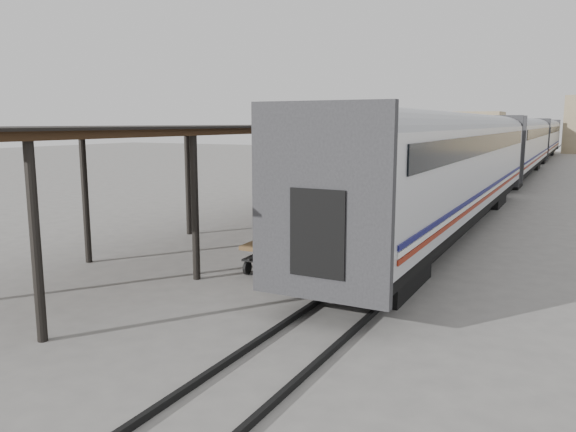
# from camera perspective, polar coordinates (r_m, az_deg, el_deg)

# --- Properties ---
(ground) EXTENTS (160.00, 160.00, 0.00)m
(ground) POSITION_cam_1_polar(r_m,az_deg,el_deg) (16.61, -1.32, -5.35)
(ground) COLOR slate
(ground) RESTS_ON ground
(train) EXTENTS (3.45, 76.01, 4.01)m
(train) POSITION_cam_1_polar(r_m,az_deg,el_deg) (48.08, 22.34, 6.90)
(train) COLOR silver
(train) RESTS_ON ground
(canopy) EXTENTS (4.90, 64.30, 4.15)m
(canopy) POSITION_cam_1_polar(r_m,az_deg,el_deg) (39.65, 11.42, 8.92)
(canopy) COLOR #422B19
(canopy) RESTS_ON ground
(rails) EXTENTS (1.54, 150.00, 0.12)m
(rails) POSITION_cam_1_polar(r_m,az_deg,el_deg) (48.44, 22.18, 3.80)
(rails) COLOR black
(rails) RESTS_ON ground
(building_left) EXTENTS (12.00, 8.00, 6.00)m
(building_left) POSITION_cam_1_polar(r_m,az_deg,el_deg) (97.68, 17.37, 8.30)
(building_left) COLOR tan
(building_left) RESTS_ON ground
(baggage_cart) EXTENTS (1.37, 2.46, 0.86)m
(baggage_cart) POSITION_cam_1_polar(r_m,az_deg,el_deg) (16.44, -1.05, -3.17)
(baggage_cart) COLOR brown
(baggage_cart) RESTS_ON ground
(suitcase_stack) EXTENTS (1.23, 1.07, 0.60)m
(suitcase_stack) POSITION_cam_1_polar(r_m,az_deg,el_deg) (16.74, -0.89, -1.48)
(suitcase_stack) COLOR #39393B
(suitcase_stack) RESTS_ON baggage_cart
(luggage_tug) EXTENTS (1.15, 1.68, 1.39)m
(luggage_tug) POSITION_cam_1_polar(r_m,az_deg,el_deg) (36.91, 11.22, 3.67)
(luggage_tug) COLOR maroon
(luggage_tug) RESTS_ON ground
(porter) EXTENTS (0.42, 0.61, 1.64)m
(porter) POSITION_cam_1_polar(r_m,az_deg,el_deg) (15.57, -1.41, -0.02)
(porter) COLOR navy
(porter) RESTS_ON baggage_cart
(pedestrian) EXTENTS (1.14, 0.66, 1.83)m
(pedestrian) POSITION_cam_1_polar(r_m,az_deg,el_deg) (33.72, 9.66, 3.66)
(pedestrian) COLOR black
(pedestrian) RESTS_ON ground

